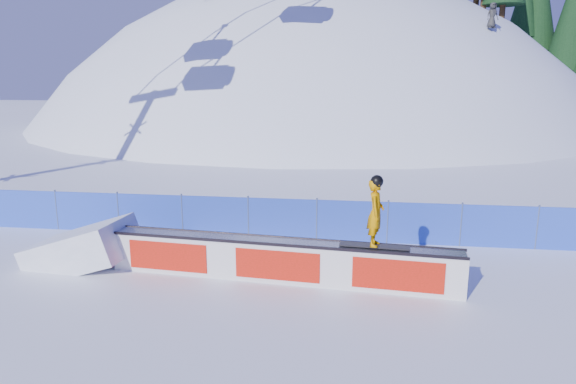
# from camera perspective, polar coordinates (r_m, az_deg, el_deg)

# --- Properties ---
(ground) EXTENTS (160.00, 160.00, 0.00)m
(ground) POSITION_cam_1_polar(r_m,az_deg,el_deg) (11.45, -14.16, -11.59)
(ground) COLOR white
(ground) RESTS_ON ground
(snow_hill) EXTENTS (64.00, 64.00, 64.00)m
(snow_hill) POSITION_cam_1_polar(r_m,az_deg,el_deg) (56.54, 2.91, -10.73)
(snow_hill) COLOR white
(snow_hill) RESTS_ON ground
(treeline) EXTENTS (20.47, 12.17, 21.33)m
(treeline) POSITION_cam_1_polar(r_m,az_deg,el_deg) (54.90, 27.65, 17.44)
(treeline) COLOR #362315
(treeline) RESTS_ON ground
(safety_fence) EXTENTS (22.05, 0.05, 1.30)m
(safety_fence) POSITION_cam_1_polar(r_m,az_deg,el_deg) (15.26, -8.10, -2.68)
(safety_fence) COLOR blue
(safety_fence) RESTS_ON ground
(rail_box) EXTENTS (8.24, 1.30, 0.99)m
(rail_box) POSITION_cam_1_polar(r_m,az_deg,el_deg) (11.94, -0.91, -7.61)
(rail_box) COLOR silver
(rail_box) RESTS_ON ground
(snow_ramp) EXTENTS (2.77, 1.88, 1.65)m
(snow_ramp) POSITION_cam_1_polar(r_m,az_deg,el_deg) (14.16, -21.75, -7.31)
(snow_ramp) COLOR white
(snow_ramp) RESTS_ON ground
(snowboarder) EXTENTS (1.55, 0.58, 1.60)m
(snowboarder) POSITION_cam_1_polar(r_m,az_deg,el_deg) (11.26, 9.72, -2.20)
(snowboarder) COLOR black
(snowboarder) RESTS_ON rail_box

